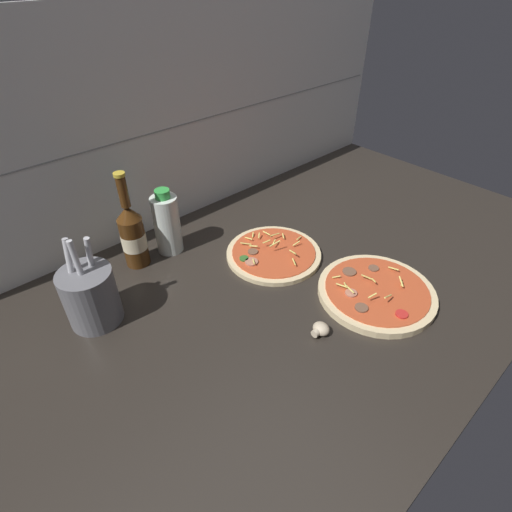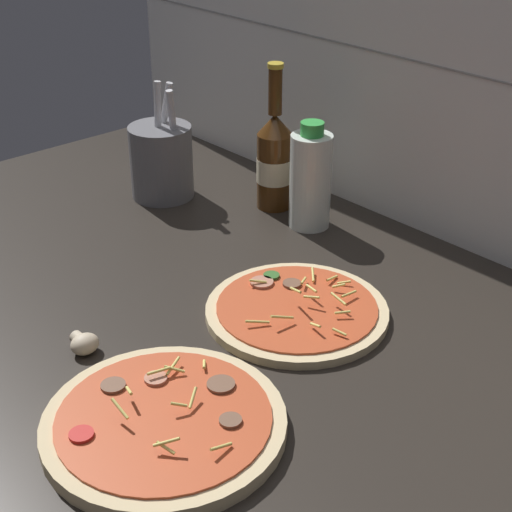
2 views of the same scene
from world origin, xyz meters
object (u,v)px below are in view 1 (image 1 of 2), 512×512
Objects in this scene: utensil_crock at (91,296)px; pizza_near at (376,292)px; mushroom_left at (321,329)px; oil_bottle at (167,223)px; pizza_far at (275,253)px; beer_bottle at (133,234)px.

pizza_near is at bearing -36.02° from utensil_crock.
pizza_near is 18.89cm from mushroom_left.
pizza_far is at bearing -48.20° from oil_bottle.
beer_bottle reaches higher than pizza_far.
pizza_far is 0.99× the size of beer_bottle.
beer_bottle is 1.21× the size of utensil_crock.
beer_bottle is 51.20cm from mushroom_left.
utensil_crock is at bearing -157.17° from oil_bottle.
beer_bottle is 6.44× the size of mushroom_left.
beer_bottle is at bearing 125.20° from pizza_near.
beer_bottle is 20.63cm from utensil_crock.
utensil_crock is at bearing 167.39° from pizza_far.
pizza_far is at bearing -37.70° from beer_bottle.
oil_bottle is at bearing 117.57° from pizza_near.
utensil_crock is at bearing 143.98° from pizza_near.
utensil_crock is (-26.22, -11.04, -1.53)cm from oil_bottle.
utensil_crock is at bearing -144.93° from beer_bottle.
utensil_crock is (-16.80, -11.80, -2.09)cm from beer_bottle.
oil_bottle is at bearing 131.80° from pizza_far.
pizza_far is 36.69cm from beer_bottle.
oil_bottle reaches higher than pizza_near.
mushroom_left is at bearing 176.35° from pizza_near.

